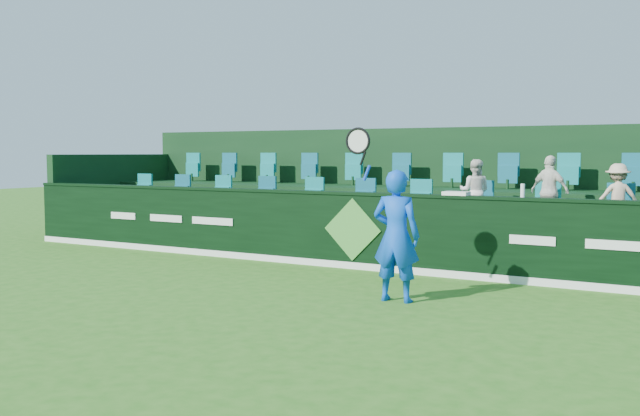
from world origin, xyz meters
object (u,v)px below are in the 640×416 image
Objects in this scene: spectator_middle at (550,191)px; spectator_left at (475,191)px; spectator_right at (618,197)px; drinks_bottle at (523,190)px; towel at (456,193)px; tennis_player at (396,235)px.

spectator_left is at bearing 22.28° from spectator_middle.
drinks_bottle is (-1.23, -1.12, 0.12)m from spectator_right.
spectator_right is 2.57m from towel.
towel is (0.04, -1.12, 0.02)m from spectator_left.
spectator_left reaches higher than spectator_right.
spectator_right is (1.06, 0.00, -0.06)m from spectator_middle.
drinks_bottle is at bearing 0.00° from towel.
drinks_bottle is at bearing 127.61° from spectator_left.
tennis_player is 2.57m from drinks_bottle.
spectator_left is 2.35m from spectator_right.
tennis_player is 3.64m from spectator_middle.
spectator_left is 1.12m from towel.
tennis_player is 3.38m from spectator_left.
towel is at bearing 64.18° from spectator_middle.
tennis_player is at bearing -117.38° from drinks_bottle.
spectator_left is 1.05× the size of spectator_right.
spectator_middle is 1.12× the size of spectator_right.
spectator_left is at bearing 134.93° from drinks_bottle.
spectator_right is (2.35, 0.00, -0.03)m from spectator_left.
spectator_left is at bearing 89.32° from tennis_player.
spectator_left is 0.94× the size of spectator_middle.
spectator_left reaches higher than drinks_bottle.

